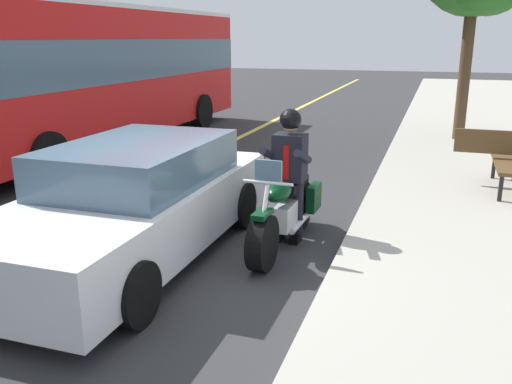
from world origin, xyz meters
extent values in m
plane|color=#333335|center=(0.00, 0.00, 0.00)|extent=(80.00, 80.00, 0.00)
cube|color=#E5DB4C|center=(0.00, -2.00, 0.01)|extent=(60.00, 0.16, 0.01)
cylinder|color=black|center=(0.05, 1.21, 0.33)|extent=(0.67, 0.22, 0.66)
cylinder|color=black|center=(-1.50, 1.25, 0.33)|extent=(0.67, 0.22, 0.66)
cube|color=silver|center=(-0.75, 1.23, 0.42)|extent=(0.57, 0.30, 0.32)
ellipsoid|color=black|center=(-0.55, 1.22, 0.78)|extent=(0.57, 0.30, 0.24)
cube|color=black|center=(-1.10, 1.24, 0.74)|extent=(0.71, 0.30, 0.12)
cube|color=black|center=(-1.44, 1.47, 0.48)|extent=(0.40, 0.13, 0.36)
cube|color=black|center=(-1.45, 1.03, 0.48)|extent=(0.40, 0.13, 0.36)
cylinder|color=silver|center=(0.03, 1.21, 0.60)|extent=(0.35, 0.06, 0.76)
cylinder|color=silver|center=(-0.13, 1.21, 1.00)|extent=(0.05, 0.60, 0.04)
cube|color=black|center=(0.05, 1.21, 0.68)|extent=(0.36, 0.17, 0.06)
cylinder|color=silver|center=(-1.04, 1.40, 0.26)|extent=(0.90, 0.11, 0.08)
cube|color=slate|center=(-0.15, 1.21, 1.12)|extent=(0.05, 0.32, 0.28)
cylinder|color=black|center=(-0.99, 1.36, 0.42)|extent=(0.14, 0.14, 0.84)
cube|color=black|center=(-0.93, 1.36, 0.05)|extent=(0.26, 0.12, 0.10)
cylinder|color=black|center=(-1.00, 1.12, 0.42)|extent=(0.14, 0.14, 0.84)
cube|color=black|center=(-0.94, 1.12, 0.05)|extent=(0.26, 0.12, 0.10)
cube|color=black|center=(-1.00, 1.24, 1.12)|extent=(0.33, 0.41, 0.60)
cube|color=red|center=(-0.84, 1.23, 1.08)|extent=(0.03, 0.07, 0.44)
cylinder|color=black|center=(-0.81, 1.45, 1.18)|extent=(0.55, 0.12, 0.28)
cylinder|color=black|center=(-0.82, 1.01, 1.18)|extent=(0.55, 0.12, 0.28)
sphere|color=tan|center=(-1.00, 1.24, 1.55)|extent=(0.22, 0.22, 0.22)
sphere|color=black|center=(-1.00, 1.24, 1.60)|extent=(0.28, 0.28, 0.28)
cube|color=red|center=(-5.82, -4.79, 1.77)|extent=(11.00, 2.50, 2.85)
cube|color=slate|center=(-5.82, -4.79, 2.10)|extent=(11.04, 2.52, 0.90)
cube|color=white|center=(-5.82, -4.79, 3.25)|extent=(11.00, 2.50, 0.10)
cylinder|color=black|center=(-2.22, -3.59, 0.50)|extent=(1.00, 0.30, 1.00)
cylinder|color=black|center=(-9.02, -3.59, 0.50)|extent=(1.00, 0.30, 1.00)
cylinder|color=black|center=(-9.02, -5.99, 0.50)|extent=(1.00, 0.30, 1.00)
cube|color=white|center=(0.17, -0.37, 0.55)|extent=(4.60, 1.80, 0.70)
cube|color=slate|center=(-0.03, -0.37, 1.10)|extent=(2.40, 1.60, 0.60)
cylinder|color=black|center=(1.62, 0.48, 0.32)|extent=(0.64, 0.22, 0.64)
cylinder|color=black|center=(-1.28, 0.48, 0.32)|extent=(0.64, 0.22, 0.64)
cylinder|color=black|center=(-1.28, -1.22, 0.32)|extent=(0.64, 0.22, 0.64)
cube|color=brown|center=(-4.00, 4.20, 0.60)|extent=(1.81, 0.52, 0.06)
cube|color=brown|center=(-4.22, 4.20, 0.90)|extent=(0.08, 1.80, 0.40)
cube|color=black|center=(-3.25, 4.01, 0.36)|extent=(0.06, 0.06, 0.42)
cube|color=black|center=(-4.75, 4.03, 0.36)|extent=(0.06, 0.06, 0.42)
cylinder|color=#4C3823|center=(-8.75, 3.53, 1.75)|extent=(0.28, 0.28, 3.20)
camera|label=1|loc=(5.57, 2.97, 2.60)|focal=37.98mm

